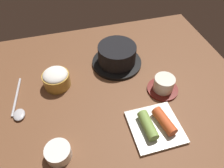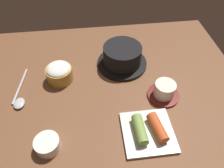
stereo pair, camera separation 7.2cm
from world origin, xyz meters
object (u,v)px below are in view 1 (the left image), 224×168
at_px(stone_pot, 117,56).
at_px(spoon, 18,108).
at_px(rice_bowl, 56,78).
at_px(side_bowl_near, 58,153).
at_px(tea_cup_with_saucer, 164,85).
at_px(kimchi_plate, 156,125).

distance_m(stone_pot, spoon, 0.39).
height_order(rice_bowl, spoon, rice_bowl).
distance_m(stone_pot, side_bowl_near, 0.41).
xyz_separation_m(stone_pot, side_bowl_near, (-0.26, -0.32, -0.02)).
bearing_deg(side_bowl_near, tea_cup_with_saucer, 21.08).
bearing_deg(rice_bowl, spoon, -150.98).
distance_m(tea_cup_with_saucer, kimchi_plate, 0.16).
bearing_deg(kimchi_plate, tea_cup_with_saucer, 57.40).
height_order(tea_cup_with_saucer, kimchi_plate, tea_cup_with_saucer).
xyz_separation_m(kimchi_plate, spoon, (-0.40, 0.18, -0.01)).
distance_m(kimchi_plate, side_bowl_near, 0.29).
xyz_separation_m(stone_pot, kimchi_plate, (0.03, -0.31, -0.03)).
distance_m(rice_bowl, side_bowl_near, 0.27).
bearing_deg(spoon, tea_cup_with_saucer, -5.67).
bearing_deg(side_bowl_near, rice_bowl, 85.05).
distance_m(side_bowl_near, spoon, 0.22).
xyz_separation_m(tea_cup_with_saucer, kimchi_plate, (-0.09, -0.13, -0.01)).
bearing_deg(kimchi_plate, stone_pot, 95.48).
distance_m(tea_cup_with_saucer, side_bowl_near, 0.40).
relative_size(kimchi_plate, side_bowl_near, 2.11).
bearing_deg(spoon, kimchi_plate, -24.49).
bearing_deg(kimchi_plate, side_bowl_near, -177.94).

